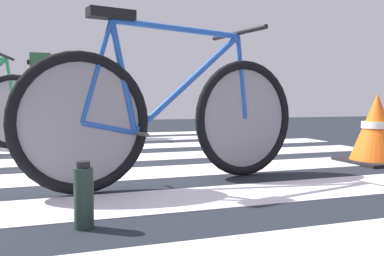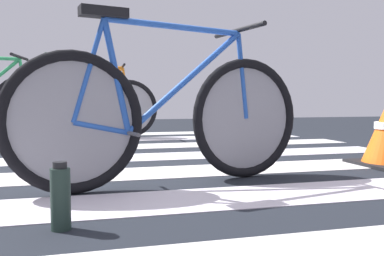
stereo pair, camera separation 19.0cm
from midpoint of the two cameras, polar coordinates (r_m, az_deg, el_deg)
The scene contains 6 objects.
ground at distance 2.88m, azimuth -9.33°, elevation -5.74°, with size 18.00×14.00×0.02m.
crosswalk_markings at distance 3.03m, azimuth -9.85°, elevation -5.04°, with size 5.43×5.73×0.00m.
bicycle_1_of_3 at distance 2.29m, azimuth -1.05°, elevation 1.79°, with size 1.71×0.56×0.93m.
bicycle_3_of_3 at distance 5.14m, azimuth -13.44°, elevation 2.88°, with size 1.74×0.52×0.93m.
cyclist_3_of_3 at distance 5.15m, azimuth -16.96°, elevation 5.74°, with size 0.32×0.42×1.00m.
water_bottle at distance 1.58m, azimuth -14.18°, elevation -9.07°, with size 0.07×0.07×0.25m.
Camera 2 is at (-0.17, -2.82, 0.49)m, focal length 38.70 mm.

